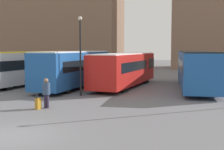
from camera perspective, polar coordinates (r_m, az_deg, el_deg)
name	(u,v)px	position (r m, az deg, el deg)	size (l,w,h in m)	color
ground_plane	(8,136)	(12.87, -18.46, -10.60)	(160.00, 160.00, 0.00)	slate
bus_0	(28,67)	(30.14, -15.13, 1.50)	(4.55, 12.57, 3.06)	silver
bus_1	(75,68)	(27.09, -6.82, 1.33)	(3.41, 11.47, 3.12)	#1E56A3
bus_2	(125,68)	(27.45, 2.42, 1.22)	(4.09, 11.49, 2.94)	red
bus_3	(196,68)	(26.85, 15.10, 1.19)	(3.13, 12.48, 3.13)	#1E56A3
traveler	(46,90)	(18.00, -11.93, -2.78)	(0.50, 0.50, 1.70)	#382D4C
suitcase	(38,103)	(17.87, -13.37, -5.09)	(0.24, 0.39, 0.90)	#B27A1E
lamp_post_0	(80,49)	(22.13, -5.81, 4.68)	(0.28, 0.28, 5.60)	black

